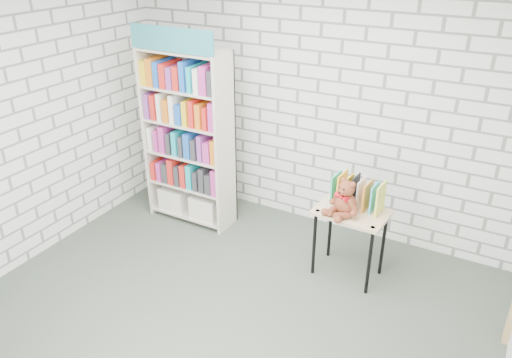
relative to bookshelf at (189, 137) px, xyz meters
The scene contains 6 objects.
ground 2.11m from the bookshelf, 47.34° to the right, with size 4.50×4.50×0.00m, color #414B3F.
room_shell 1.99m from the bookshelf, 47.34° to the right, with size 4.52×4.02×2.81m.
bookshelf is the anchor object (origin of this frame).
display_table 2.03m from the bookshelf, ahead, with size 0.70×0.51×0.72m.
table_books 2.00m from the bookshelf, ahead, with size 0.48×0.24×0.28m.
teddy_bear 1.96m from the bookshelf, ahead, with size 0.33×0.32×0.35m.
Camera 1 is at (1.90, -2.82, 3.09)m, focal length 35.00 mm.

